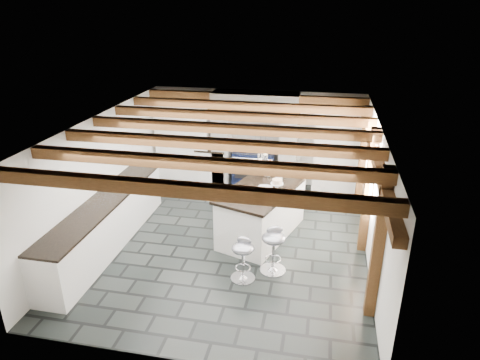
% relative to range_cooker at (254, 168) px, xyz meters
% --- Properties ---
extents(ground, '(6.00, 6.00, 0.00)m').
position_rel_range_cooker_xyz_m(ground, '(0.00, -2.68, -0.47)').
color(ground, black).
rests_on(ground, ground).
extents(room_shell, '(6.00, 6.03, 6.00)m').
position_rel_range_cooker_xyz_m(room_shell, '(-0.61, -1.26, 0.60)').
color(room_shell, silver).
rests_on(room_shell, ground).
extents(range_cooker, '(1.00, 0.63, 0.99)m').
position_rel_range_cooker_xyz_m(range_cooker, '(0.00, 0.00, 0.00)').
color(range_cooker, black).
rests_on(range_cooker, ground).
extents(kitchen_island, '(1.63, 2.25, 1.33)m').
position_rel_range_cooker_xyz_m(kitchen_island, '(0.54, -2.31, 0.05)').
color(kitchen_island, white).
rests_on(kitchen_island, ground).
extents(bar_stool_near, '(0.51, 0.51, 0.81)m').
position_rel_range_cooker_xyz_m(bar_stool_near, '(0.90, -3.49, 0.04)').
color(bar_stool_near, silver).
rests_on(bar_stool_near, ground).
extents(bar_stool_far, '(0.43, 0.43, 0.75)m').
position_rel_range_cooker_xyz_m(bar_stool_far, '(0.46, -3.81, -0.00)').
color(bar_stool_far, silver).
rests_on(bar_stool_far, ground).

